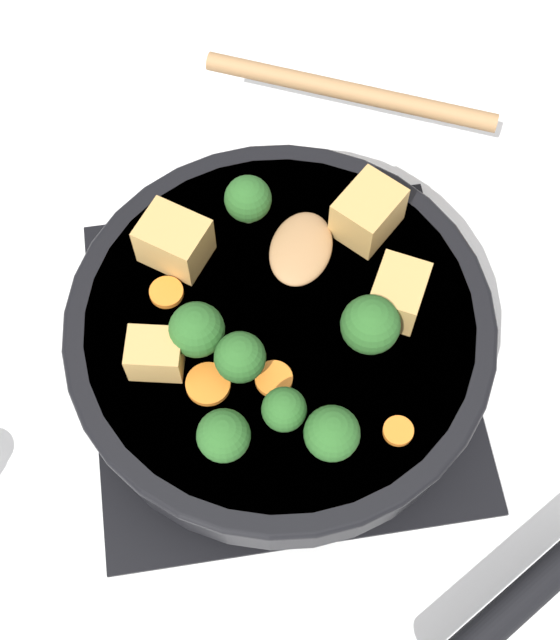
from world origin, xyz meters
name	(u,v)px	position (x,y,z in m)	size (l,w,h in m)	color
ground_plane	(280,362)	(0.00, 0.00, 0.00)	(2.40, 2.40, 0.00)	white
front_burner_grate	(280,356)	(0.00, 0.00, 0.01)	(0.31, 0.31, 0.03)	black
skillet_pan	(282,336)	(0.00, 0.00, 0.06)	(0.38, 0.45, 0.05)	black
wooden_spoon	(331,153)	(-0.06, -0.14, 0.09)	(0.24, 0.25, 0.02)	#A87A4C
tofu_cube_center_large	(368,212)	(-0.08, -0.07, 0.10)	(0.05, 0.04, 0.04)	tan
tofu_cube_near_handle	(398,293)	(-0.09, 0.00, 0.10)	(0.05, 0.04, 0.04)	tan
tofu_cube_east_chunk	(155,354)	(0.09, 0.02, 0.10)	(0.04, 0.03, 0.03)	tan
tofu_cube_west_chunk	(174,241)	(0.07, -0.07, 0.10)	(0.05, 0.04, 0.04)	tan
broccoli_floret_near_spoon	(224,436)	(0.05, 0.09, 0.11)	(0.04, 0.04, 0.04)	#709956
broccoli_floret_center_top	(197,330)	(0.06, 0.01, 0.11)	(0.04, 0.04, 0.05)	#709956
broccoli_floret_east_rim	(240,358)	(0.03, 0.04, 0.11)	(0.04, 0.04, 0.04)	#709956
broccoli_floret_west_rim	(370,325)	(-0.06, 0.03, 0.11)	(0.04, 0.04, 0.05)	#709956
broccoli_floret_north_edge	(284,410)	(0.01, 0.08, 0.10)	(0.03, 0.03, 0.04)	#709956
broccoli_floret_south_cluster	(248,199)	(0.01, -0.09, 0.11)	(0.04, 0.04, 0.04)	#709956
broccoli_floret_mid_floret	(332,434)	(-0.02, 0.10, 0.11)	(0.04, 0.04, 0.05)	#709956
carrot_slice_orange_thin	(166,292)	(0.08, -0.04, 0.08)	(0.03, 0.03, 0.01)	orange
carrot_slice_near_center	(274,379)	(0.01, 0.05, 0.08)	(0.03, 0.03, 0.01)	orange
carrot_slice_edge_slice	(398,431)	(-0.07, 0.10, 0.08)	(0.02, 0.02, 0.01)	orange
carrot_slice_under_broccoli	(208,384)	(0.06, 0.04, 0.08)	(0.03, 0.03, 0.01)	orange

